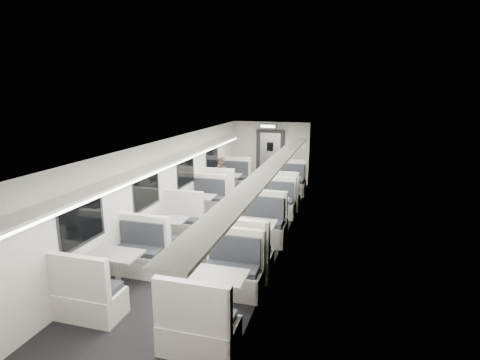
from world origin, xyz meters
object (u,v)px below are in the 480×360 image
Objects in this scene: booth_left_a at (227,185)px; exit_sign at (268,126)px; booth_right_c at (253,240)px; booth_right_b at (271,212)px; passenger at (221,181)px; booth_left_b at (199,208)px; booth_left_c at (169,233)px; booth_left_d at (118,272)px; vestibule_door at (270,157)px; booth_right_a at (285,189)px; booth_right_d at (218,296)px.

booth_left_a is 2.88m from exit_sign.
booth_right_b is at bearing 90.00° from booth_right_c.
booth_left_a is 1.48× the size of passenger.
booth_left_a is 2.63m from booth_left_b.
passenger is (0.07, 3.59, 0.41)m from booth_left_c.
booth_left_a is at bearing 90.00° from booth_left_d.
vestibule_door reaches higher than booth_left_c.
exit_sign reaches higher than booth_left_d.
booth_left_c is 2.90m from booth_right_b.
booth_right_a reaches higher than booth_left_c.
booth_left_b is 1.01× the size of booth_left_d.
booth_left_d is (0.00, -3.89, -0.00)m from booth_left_b.
booth_left_b is 1.84m from booth_left_c.
booth_left_c is 0.86× the size of booth_right_c.
vestibule_door is at bearing 112.68° from booth_right_a.
booth_left_a is 1.08× the size of vestibule_door.
booth_right_a is 4.51m from booth_right_c.
booth_right_d reaches higher than booth_left_d.
booth_right_c reaches higher than booth_left_c.
booth_right_c is (2.00, -1.84, 0.03)m from booth_left_b.
booth_right_d is 9.31m from vestibule_door.
booth_right_a is at bearing 73.04° from booth_left_d.
booth_right_c is at bearing -81.13° from exit_sign.
booth_right_c is at bearing -90.00° from booth_right_b.
vestibule_door reaches higher than booth_left_d.
passenger is (-1.93, 1.49, 0.39)m from booth_right_b.
passenger is 3.44m from vestibule_door.
booth_right_b is (2.00, -2.36, -0.03)m from booth_left_a.
exit_sign reaches higher than passenger.
booth_left_a is at bearing 113.97° from passenger.
booth_left_b is at bearing -102.35° from exit_sign.
booth_right_a is at bearing 66.04° from booth_left_c.
booth_left_a is 0.94m from passenger.
booth_left_d is 5.67m from passenger.
passenger is 3.32m from exit_sign.
passenger reaches higher than booth_right_b.
booth_left_d is at bearing -96.37° from vestibule_door.
exit_sign is (1.00, 1.94, 1.87)m from booth_left_a.
vestibule_door is (-1.00, 6.90, 0.62)m from booth_right_c.
booth_left_c is at bearing -72.15° from passenger.
vestibule_door is (1.00, 8.95, 0.66)m from booth_left_d.
booth_right_d is 1.43× the size of passenger.
booth_left_c is at bearing -133.59° from booth_right_b.
passenger is (-1.93, -0.91, 0.36)m from booth_right_a.
booth_left_c is 0.88× the size of booth_right_a.
passenger is (0.07, -0.87, 0.36)m from booth_left_a.
booth_left_a is 4.90m from booth_right_c.
booth_right_b is at bearing -90.00° from booth_right_a.
booth_right_d is 3.53× the size of exit_sign.
booth_left_a reaches higher than booth_left_b.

